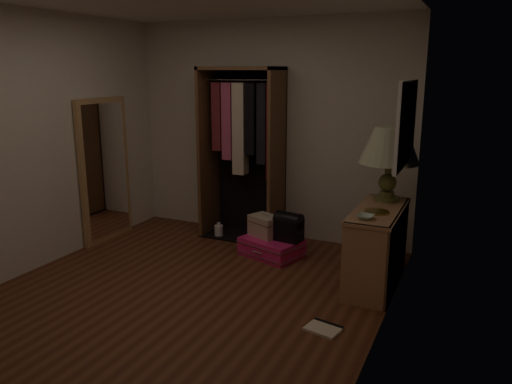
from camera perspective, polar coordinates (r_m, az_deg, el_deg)
ground at (r=4.71m, az=-8.34°, el=-11.68°), size 4.00×4.00×0.00m
room_walls at (r=4.28m, az=-7.87°, el=6.79°), size 3.52×4.02×2.60m
console_bookshelf at (r=4.92m, az=13.68°, el=-5.83°), size 0.42×1.12×0.75m
open_wardrobe at (r=5.96m, az=-1.31°, el=6.02°), size 0.95×0.50×2.05m
floor_mirror at (r=6.20m, az=-16.89°, el=2.39°), size 0.06×0.80×1.70m
pink_suitcase at (r=5.57m, az=1.79°, el=-6.31°), size 0.76×0.64×0.20m
train_case at (r=5.59m, az=1.04°, el=-3.88°), size 0.41×0.36×0.25m
black_bag at (r=5.44m, az=3.73°, el=-3.90°), size 0.32×0.24×0.32m
table_lamp at (r=5.02m, az=15.03°, el=4.98°), size 0.76×0.76×0.73m
brass_tray at (r=4.67m, az=13.62°, el=-2.21°), size 0.25×0.25×0.01m
ceramic_bowl at (r=4.45m, az=12.38°, el=-2.79°), size 0.16×0.16×0.04m
white_jug at (r=6.19m, az=-4.27°, el=-4.45°), size 0.13×0.13×0.19m
floor_book at (r=4.16m, az=7.81°, el=-15.13°), size 0.30×0.26×0.02m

